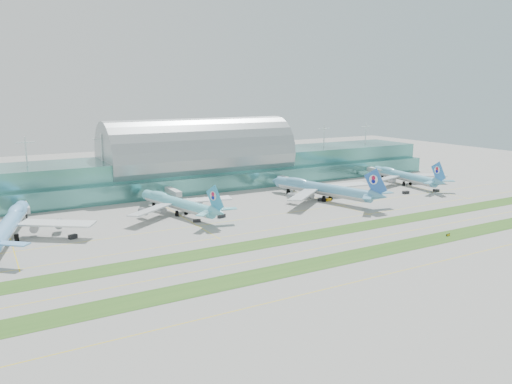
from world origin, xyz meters
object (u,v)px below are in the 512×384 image
airliner_d (403,175)px  airliner_c (321,188)px  airliner_b (177,202)px  taxiway_sign_east (448,235)px  terminal (199,164)px  airliner_a (9,223)px

airliner_d → airliner_c: bearing=-166.3°
airliner_b → airliner_d: (157.49, 2.44, 0.03)m
airliner_c → taxiway_sign_east: airliner_c is taller
terminal → airliner_c: 84.07m
airliner_a → airliner_d: (232.77, 8.85, -0.83)m
airliner_c → taxiway_sign_east: bearing=-103.8°
airliner_c → airliner_d: size_ratio=1.11×
terminal → airliner_a: 134.45m
terminal → airliner_a: terminal is taller
airliner_c → terminal: bearing=104.7°
airliner_a → taxiway_sign_east: (161.15, -86.65, -6.17)m
airliner_b → airliner_c: airliner_c is taller
terminal → airliner_c: (42.92, -71.89, -7.60)m
airliner_b → taxiway_sign_east: bearing=-61.4°
airliner_a → airliner_c: (157.60, -2.12, -0.05)m
airliner_a → airliner_b: 75.56m
airliner_d → terminal: bearing=158.1°
airliner_d → airliner_b: bearing=-173.7°
airliner_c → airliner_a: bearing=163.0°
terminal → taxiway_sign_east: (46.46, -156.41, -13.72)m
airliner_b → airliner_c: size_ratio=0.89×
terminal → airliner_d: 133.13m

